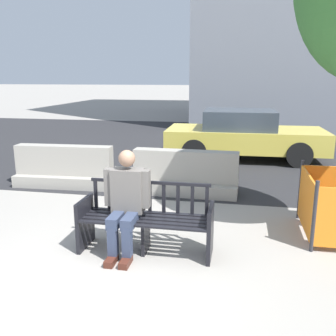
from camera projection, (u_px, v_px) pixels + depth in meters
name	position (u px, v px, depth m)	size (l,w,h in m)	color
ground_plane	(116.00, 274.00, 4.28)	(200.00, 200.00, 0.00)	gray
street_asphalt	(199.00, 144.00, 12.58)	(120.00, 12.00, 0.01)	#28282B
street_bench	(146.00, 222.00, 4.77)	(1.69, 0.53, 0.88)	black
seated_person	(126.00, 200.00, 4.69)	(0.58, 0.72, 1.31)	#66605B
jersey_barrier_centre	(185.00, 176.00, 7.18)	(2.02, 0.73, 0.84)	#9E998E
jersey_barrier_left	(65.00, 169.00, 7.69)	(2.03, 0.77, 0.84)	#9E998E
car_taxi_near	(243.00, 135.00, 10.20)	(4.24, 2.04, 1.33)	#DBC64C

